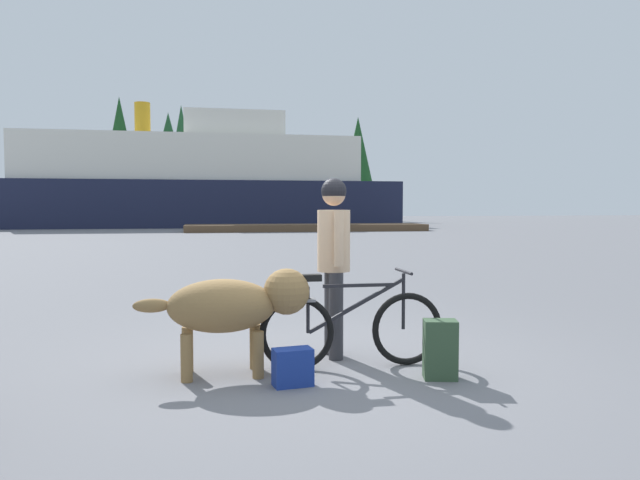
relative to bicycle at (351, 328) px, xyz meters
name	(u,v)px	position (x,y,z in m)	size (l,w,h in m)	color
ground_plane	(319,362)	(-0.25, 0.25, -0.37)	(160.00, 160.00, 0.00)	slate
bicycle	(351,328)	(0.00, 0.00, 0.00)	(1.72, 0.44, 0.89)	black
person_cyclist	(334,249)	(-0.07, 0.43, 0.69)	(0.32, 0.53, 1.75)	#333338
dog	(235,305)	(-1.06, -0.01, 0.24)	(1.53, 0.55, 0.93)	olive
backpack	(440,349)	(0.66, -0.48, -0.12)	(0.28, 0.20, 0.51)	#334C33
handbag_pannier	(293,367)	(-0.61, -0.44, -0.22)	(0.32, 0.18, 0.31)	navy
dock_pier	(307,228)	(4.67, 29.88, -0.17)	(14.27, 2.94, 0.40)	brown
ferry_boat	(195,184)	(-1.94, 39.34, 2.75)	(29.29, 7.79, 8.84)	#191E38
sailboat_moored	(95,219)	(-9.45, 42.33, 0.10)	(8.60, 2.41, 7.07)	silver
pine_tree_far_left	(120,144)	(-9.41, 56.60, 7.22)	(3.64, 3.64, 12.22)	#4C331E
pine_tree_center	(182,150)	(-3.47, 55.74, 6.64)	(3.25, 3.25, 11.46)	#4C331E
pine_tree_far_right	(358,156)	(14.26, 54.70, 6.22)	(3.60, 3.60, 10.64)	#4C331E
pine_tree_mid_back	(169,152)	(-4.98, 60.51, 6.83)	(4.27, 4.27, 11.39)	#4C331E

